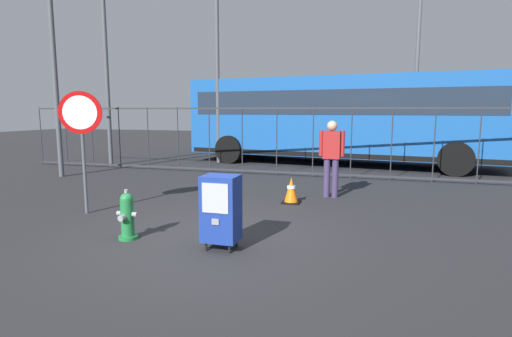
{
  "coord_description": "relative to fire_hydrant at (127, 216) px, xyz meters",
  "views": [
    {
      "loc": [
        2.27,
        -5.43,
        1.88
      ],
      "look_at": [
        0.3,
        1.2,
        0.9
      ],
      "focal_mm": 28.64,
      "sensor_mm": 36.0,
      "label": 1
    }
  ],
  "objects": [
    {
      "name": "bus_near",
      "position": [
        2.18,
        9.47,
        1.36
      ],
      "size": [
        10.72,
        3.76,
        3.0
      ],
      "rotation": [
        0.0,
        0.0,
        -0.12
      ],
      "color": "#19519E",
      "rests_on": "ground_plane"
    },
    {
      "name": "stop_sign",
      "position": [
        -1.62,
        1.1,
        1.25
      ],
      "size": [
        0.71,
        0.31,
        2.23
      ],
      "color": "#4C4F54",
      "rests_on": "ground_plane"
    },
    {
      "name": "fence_barrier",
      "position": [
        1.21,
        6.47,
        0.67
      ],
      "size": [
        18.03,
        0.04,
        2.0
      ],
      "color": "#2D2D33",
      "rests_on": "ground_plane"
    },
    {
      "name": "street_light_near_left",
      "position": [
        -5.21,
        4.48,
        4.2
      ],
      "size": [
        0.32,
        0.32,
        7.96
      ],
      "color": "#4C4F54",
      "rests_on": "ground_plane"
    },
    {
      "name": "street_light_near_right",
      "position": [
        4.77,
        11.38,
        4.31
      ],
      "size": [
        0.32,
        0.32,
        8.17
      ],
      "color": "#4C4F54",
      "rests_on": "ground_plane"
    },
    {
      "name": "ground_plane",
      "position": [
        1.21,
        0.38,
        -0.35
      ],
      "size": [
        60.0,
        60.0,
        0.0
      ],
      "primitive_type": "plane",
      "color": "#262628"
    },
    {
      "name": "newspaper_box_primary",
      "position": [
        1.48,
        -0.01,
        0.22
      ],
      "size": [
        0.48,
        0.42,
        1.02
      ],
      "color": "black",
      "rests_on": "ground_plane"
    },
    {
      "name": "traffic_cone",
      "position": [
        1.83,
        3.03,
        -0.09
      ],
      "size": [
        0.36,
        0.36,
        0.53
      ],
      "color": "black",
      "rests_on": "ground_plane"
    },
    {
      "name": "street_light_far_right",
      "position": [
        -2.06,
        8.76,
        4.5
      ],
      "size": [
        0.32,
        0.32,
        8.53
      ],
      "color": "#4C4F54",
      "rests_on": "ground_plane"
    },
    {
      "name": "bus_far",
      "position": [
        1.41,
        13.42,
        1.36
      ],
      "size": [
        10.75,
        3.98,
        3.0
      ],
      "rotation": [
        0.0,
        0.0,
        0.14
      ],
      "color": "#19519E",
      "rests_on": "ground_plane"
    },
    {
      "name": "fire_hydrant",
      "position": [
        0.0,
        0.0,
        0.0
      ],
      "size": [
        0.33,
        0.32,
        0.75
      ],
      "color": "#1E7238",
      "rests_on": "ground_plane"
    },
    {
      "name": "street_light_far_left",
      "position": [
        -5.32,
        6.93,
        3.55
      ],
      "size": [
        0.32,
        0.32,
        6.7
      ],
      "color": "#4C4F54",
      "rests_on": "ground_plane"
    },
    {
      "name": "pedestrian",
      "position": [
        2.54,
        3.84,
        0.6
      ],
      "size": [
        0.55,
        0.22,
        1.67
      ],
      "color": "#382D51",
      "rests_on": "ground_plane"
    }
  ]
}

